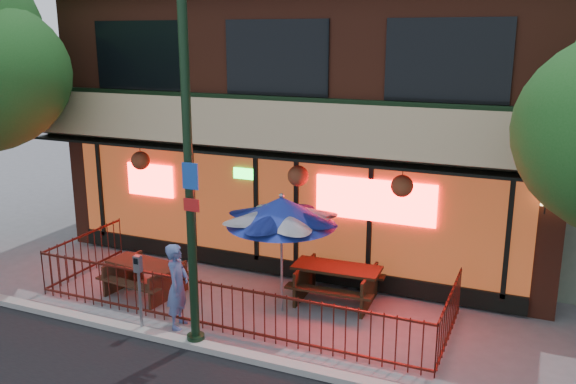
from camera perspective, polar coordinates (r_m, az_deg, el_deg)
name	(u,v)px	position (r m, az deg, el deg)	size (l,w,h in m)	color
ground	(207,335)	(11.88, -7.55, -13.11)	(80.00, 80.00, 0.00)	gray
curb	(193,344)	(11.48, -8.88, -13.87)	(80.00, 0.25, 0.12)	#999993
restaurant_building	(336,85)	(17.05, 4.48, 9.91)	(12.96, 9.49, 8.05)	#5E291A
patio_fence	(220,294)	(11.99, -6.41, -9.45)	(8.44, 2.62, 1.00)	#40140D
street_light	(189,177)	(10.46, -9.24, 1.43)	(0.43, 0.32, 7.00)	black
picnic_table_left	(145,273)	(13.68, -13.23, -7.40)	(1.80, 1.45, 0.71)	#402517
picnic_table_right	(336,278)	(12.97, 4.56, -8.06)	(1.88, 1.47, 0.78)	black
patio_umbrella	(282,211)	(11.95, -0.61, -1.80)	(2.18, 2.18, 2.49)	gray
pedestrian	(178,286)	(11.93, -10.29, -8.63)	(0.61, 0.40, 1.68)	#4E639D
parking_meter_near	(139,281)	(11.76, -13.77, -8.09)	(0.14, 0.13, 1.55)	gray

